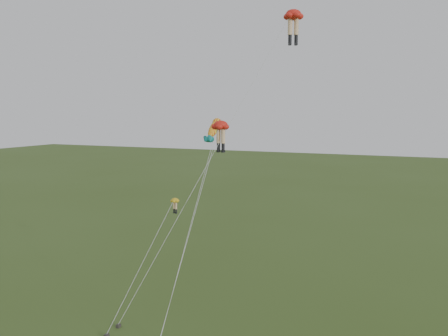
% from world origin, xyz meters
% --- Properties ---
extents(ground, '(300.00, 300.00, 0.00)m').
position_xyz_m(ground, '(0.00, 0.00, 0.00)').
color(ground, '#374D1B').
rests_on(ground, ground).
extents(legs_kite_red_high, '(10.65, 13.22, 24.01)m').
position_xyz_m(legs_kite_red_high, '(6.98, 9.61, 23.11)').
color(legs_kite_red_high, red).
rests_on(legs_kite_red_high, ground).
extents(legs_kite_red_mid, '(1.97, 8.97, 15.01)m').
position_xyz_m(legs_kite_red_mid, '(2.82, 4.59, 14.24)').
color(legs_kite_red_mid, red).
rests_on(legs_kite_red_mid, ground).
extents(legs_kite_yellow, '(0.95, 10.50, 8.32)m').
position_xyz_m(legs_kite_yellow, '(-2.09, 5.23, 7.38)').
color(legs_kite_yellow, gold).
rests_on(legs_kite_yellow, ground).
extents(fish_kite, '(2.31, 13.85, 15.31)m').
position_xyz_m(fish_kite, '(0.14, 9.16, 14.11)').
color(fish_kite, yellow).
rests_on(fish_kite, ground).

